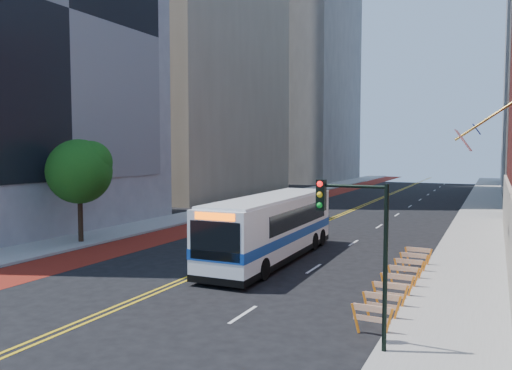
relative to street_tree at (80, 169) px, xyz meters
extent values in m
plane|color=black|center=(11.24, -6.04, -4.91)|extent=(160.00, 160.00, 0.00)
cube|color=gray|center=(-0.76, 23.96, -4.84)|extent=(4.00, 140.00, 0.15)
cube|color=gray|center=(23.24, 23.96, -4.84)|extent=(4.00, 140.00, 0.15)
cube|color=maroon|center=(3.14, 23.96, -4.91)|extent=(3.60, 140.00, 0.01)
cube|color=gold|center=(11.06, 23.96, -4.91)|extent=(0.14, 140.00, 0.01)
cube|color=gold|center=(11.42, 23.96, -4.91)|extent=(0.14, 140.00, 0.01)
cube|color=silver|center=(16.04, -8.04, -4.90)|extent=(0.14, 2.20, 0.01)
cube|color=silver|center=(16.04, -0.04, -4.90)|extent=(0.14, 2.20, 0.01)
cube|color=silver|center=(16.04, 7.96, -4.90)|extent=(0.14, 2.20, 0.01)
cube|color=silver|center=(16.04, 15.96, -4.90)|extent=(0.14, 2.20, 0.01)
cube|color=silver|center=(16.04, 23.96, -4.90)|extent=(0.14, 2.20, 0.01)
cube|color=silver|center=(16.04, 31.96, -4.90)|extent=(0.14, 2.20, 0.01)
cube|color=silver|center=(16.04, 39.96, -4.90)|extent=(0.14, 2.20, 0.01)
cube|color=silver|center=(16.04, 47.96, -4.90)|extent=(0.14, 2.20, 0.01)
cube|color=silver|center=(16.04, 55.96, -4.90)|extent=(0.14, 2.20, 0.01)
cube|color=silver|center=(16.04, 63.96, -4.90)|extent=(0.14, 2.20, 0.01)
cube|color=silver|center=(16.04, 71.96, -4.90)|extent=(0.14, 2.20, 0.01)
cube|color=silver|center=(16.04, 79.96, -4.90)|extent=(0.14, 2.20, 0.01)
cube|color=#9E9384|center=(25.29, 5.96, -2.91)|extent=(0.50, 36.00, 4.00)
cube|color=black|center=(25.39, 13.96, -3.81)|extent=(0.35, 2.80, 2.20)
cylinder|color=#A57F33|center=(23.94, 1.96, 2.69)|extent=(2.85, 0.12, 2.05)
cube|color=#B21419|center=(22.94, 1.96, 1.69)|extent=(0.75, 1.90, 1.05)
cube|color=navy|center=(23.49, 2.41, 2.24)|extent=(0.39, 0.85, 0.52)
cube|color=gray|center=(-9.76, 1.96, 10.09)|extent=(14.00, 24.00, 30.00)
cube|color=black|center=(-2.81, 1.96, 11.09)|extent=(0.30, 20.40, 24.00)
cube|color=slate|center=(-12.76, 71.96, 27.59)|extent=(20.00, 26.00, 65.00)
cube|color=orange|center=(20.29, -8.04, -4.41)|extent=(0.32, 0.06, 0.99)
cube|color=orange|center=(21.39, -8.04, -4.41)|extent=(0.32, 0.06, 0.99)
cube|color=orange|center=(20.84, -8.04, -4.01)|extent=(1.25, 0.05, 0.22)
cube|color=orange|center=(20.84, -8.04, -4.36)|extent=(1.25, 0.05, 0.18)
cube|color=orange|center=(20.29, -6.49, -4.41)|extent=(0.32, 0.06, 0.99)
cube|color=orange|center=(21.39, -6.49, -4.41)|extent=(0.32, 0.06, 0.99)
cube|color=orange|center=(20.84, -6.49, -4.01)|extent=(1.25, 0.05, 0.22)
cube|color=orange|center=(20.84, -6.49, -4.36)|extent=(1.25, 0.05, 0.18)
cube|color=orange|center=(20.29, -4.94, -4.41)|extent=(0.32, 0.06, 0.99)
cube|color=orange|center=(21.39, -4.94, -4.41)|extent=(0.32, 0.06, 0.99)
cube|color=orange|center=(20.84, -4.94, -4.01)|extent=(1.25, 0.05, 0.22)
cube|color=orange|center=(20.84, -4.94, -4.36)|extent=(1.25, 0.05, 0.18)
cube|color=orange|center=(20.29, -3.39, -4.41)|extent=(0.32, 0.06, 0.99)
cube|color=orange|center=(21.39, -3.39, -4.41)|extent=(0.32, 0.06, 0.99)
cube|color=orange|center=(20.84, -3.39, -4.01)|extent=(1.25, 0.05, 0.22)
cube|color=orange|center=(20.84, -3.39, -4.36)|extent=(1.25, 0.05, 0.18)
cube|color=orange|center=(20.29, -1.84, -4.41)|extent=(0.32, 0.06, 0.99)
cube|color=orange|center=(21.39, -1.84, -4.41)|extent=(0.32, 0.06, 0.99)
cube|color=orange|center=(20.84, -1.84, -4.01)|extent=(1.25, 0.05, 0.22)
cube|color=orange|center=(20.84, -1.84, -4.36)|extent=(1.25, 0.05, 0.18)
cube|color=orange|center=(20.29, -0.29, -4.41)|extent=(0.32, 0.06, 0.99)
cube|color=orange|center=(21.39, -0.29, -4.41)|extent=(0.32, 0.06, 0.99)
cube|color=orange|center=(20.84, -0.29, -4.01)|extent=(1.25, 0.05, 0.22)
cube|color=orange|center=(20.84, -0.29, -4.36)|extent=(1.25, 0.05, 0.18)
cube|color=orange|center=(20.29, 1.26, -4.41)|extent=(0.32, 0.06, 0.99)
cube|color=orange|center=(21.39, 1.26, -4.41)|extent=(0.32, 0.06, 0.99)
cube|color=orange|center=(20.84, 1.26, -4.01)|extent=(1.25, 0.05, 0.22)
cube|color=orange|center=(20.84, 1.26, -4.36)|extent=(1.25, 0.05, 0.18)
cube|color=orange|center=(20.29, 2.81, -4.41)|extent=(0.32, 0.06, 0.99)
cube|color=orange|center=(21.39, 2.81, -4.41)|extent=(0.32, 0.06, 0.99)
cube|color=orange|center=(20.84, 2.81, -4.01)|extent=(1.25, 0.05, 0.22)
cube|color=orange|center=(20.84, 2.81, -4.36)|extent=(1.25, 0.05, 0.18)
cylinder|color=black|center=(-0.06, -0.04, -3.16)|extent=(0.32, 0.32, 3.20)
sphere|color=#0F4810|center=(-0.06, -0.04, -0.16)|extent=(4.20, 4.20, 4.20)
sphere|color=#0F4810|center=(0.54, 0.36, 0.44)|extent=(2.80, 2.80, 2.80)
sphere|color=#0F4810|center=(-0.56, -0.34, 0.24)|extent=(2.40, 2.40, 2.40)
cylinder|color=black|center=(21.54, -9.54, -2.26)|extent=(0.14, 0.14, 5.00)
cylinder|color=black|center=(20.54, -9.54, 0.14)|extent=(2.00, 0.10, 0.10)
cube|color=black|center=(19.54, -9.54, -0.16)|extent=(0.28, 0.22, 0.95)
sphere|color=red|center=(19.54, -9.68, 0.19)|extent=(0.18, 0.18, 0.18)
sphere|color=yellow|center=(19.54, -9.68, -0.14)|extent=(0.18, 0.18, 0.18)
sphere|color=#0CA526|center=(19.54, -9.68, -0.47)|extent=(0.18, 0.18, 0.18)
cube|color=white|center=(13.25, 0.85, -2.99)|extent=(3.17, 13.07, 3.09)
cube|color=navy|center=(13.25, 0.85, -3.45)|extent=(3.21, 13.11, 0.49)
cube|color=black|center=(13.22, 1.72, -2.47)|extent=(3.11, 9.17, 1.03)
cube|color=black|center=(13.42, -5.61, -2.74)|extent=(2.48, 0.17, 1.73)
cube|color=black|center=(13.07, 7.32, -2.53)|extent=(2.26, 0.17, 1.08)
cube|color=#FF5905|center=(13.42, -5.62, -1.66)|extent=(1.97, 0.14, 0.32)
cube|color=white|center=(13.25, 0.85, -1.39)|extent=(3.01, 12.42, 0.13)
cube|color=black|center=(13.25, 0.85, -4.53)|extent=(3.20, 13.10, 0.32)
cylinder|color=black|center=(12.08, -3.34, -4.37)|extent=(0.35, 1.09, 1.08)
cylinder|color=black|center=(14.64, -3.27, -4.37)|extent=(0.35, 1.09, 1.08)
cylinder|color=black|center=(11.87, 4.46, -4.37)|extent=(0.35, 1.09, 1.08)
cylinder|color=black|center=(14.43, 4.53, -4.37)|extent=(0.35, 1.09, 1.08)
cylinder|color=black|center=(11.83, 6.02, -4.37)|extent=(0.35, 1.09, 1.08)
cylinder|color=black|center=(14.39, 6.08, -4.37)|extent=(0.35, 1.09, 1.08)
imported|color=black|center=(3.10, 21.71, -4.23)|extent=(2.65, 4.26, 1.35)
imported|color=black|center=(7.59, 23.51, -4.16)|extent=(3.13, 4.81, 1.50)
imported|color=black|center=(2.55, 29.85, -4.21)|extent=(3.12, 5.20, 1.41)
camera|label=1|loc=(24.39, -24.25, 1.22)|focal=35.00mm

